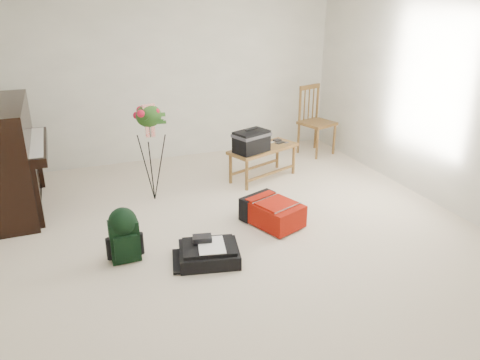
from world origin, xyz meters
name	(u,v)px	position (x,y,z in m)	size (l,w,h in m)	color
floor	(240,238)	(0.00, 0.00, 0.00)	(5.00, 5.50, 0.01)	beige
wall_back	(171,75)	(0.00, 2.75, 1.25)	(5.00, 0.04, 2.50)	beige
wall_right	(449,99)	(2.50, 0.00, 1.25)	(0.04, 5.50, 2.50)	beige
piano	(8,160)	(-2.19, 1.60, 0.60)	(0.71, 1.50, 1.25)	black
bench	(252,142)	(0.72, 1.42, 0.53)	(1.06, 0.71, 0.76)	brown
dining_chair	(316,121)	(2.09, 2.14, 0.51)	(0.57, 0.57, 1.05)	brown
red_suitcase	(271,211)	(0.44, 0.20, 0.14)	(0.61, 0.75, 0.27)	#AD1607
black_duffel	(209,253)	(-0.44, -0.31, 0.08)	(0.64, 0.55, 0.23)	black
green_backpack	(124,232)	(-1.16, 0.00, 0.29)	(0.27, 0.26, 0.53)	black
flower_stand	(151,153)	(-0.63, 1.28, 0.59)	(0.45, 0.45, 1.21)	black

